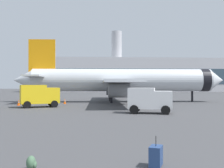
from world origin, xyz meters
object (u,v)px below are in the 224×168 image
Objects in this scene: traveller_backpack at (31,163)px; safety_cone_mid at (65,101)px; safety_cone_near at (19,103)px; airplane_at_gate at (121,80)px; service_truck at (39,95)px; cargo_van at (149,99)px; rolling_suitcase at (156,156)px.

safety_cone_mid is at bearing 94.06° from traveller_backpack.
safety_cone_mid is (6.12, 2.93, -0.03)m from safety_cone_near.
service_truck is at bearing -139.00° from airplane_at_gate.
service_truck is at bearing -42.97° from safety_cone_near.
cargo_van reaches higher than rolling_suitcase.
traveller_backpack is (-7.79, -18.06, -1.22)m from cargo_van.
safety_cone_near is at bearing -155.55° from airplane_at_gate.
service_truck reaches higher than safety_cone_near.
service_truck is 6.26× the size of safety_cone_near.
airplane_at_gate is 74.29× the size of traveller_backpack.
service_truck is 10.96× the size of traveller_backpack.
cargo_van is (12.75, -8.43, -0.16)m from service_truck.
service_truck is 4.92m from safety_cone_near.
airplane_at_gate is at bearing 24.45° from safety_cone_near.
traveller_backpack is at bearing -79.41° from service_truck.
cargo_van is 9.92× the size of traveller_backpack.
service_truck is at bearing -113.07° from safety_cone_mid.
service_truck is at bearing 100.59° from traveller_backpack.
service_truck is 6.83m from safety_cone_mid.
airplane_at_gate is 15.60m from service_truck.
safety_cone_mid is 0.71× the size of rolling_suitcase.
cargo_van is at bearing 66.65° from traveller_backpack.
traveller_backpack is at bearing -85.94° from safety_cone_mid.
safety_cone_mid is at bearing 101.55° from rolling_suitcase.
airplane_at_gate is 37.40m from traveller_backpack.
cargo_van is 18.37m from rolling_suitcase.
traveller_backpack is (-6.72, -36.63, -3.42)m from airplane_at_gate.
safety_cone_near is 0.76× the size of rolling_suitcase.
rolling_suitcase is 2.29× the size of traveller_backpack.
service_truck reaches higher than safety_cone_mid.
cargo_van is 6.10× the size of safety_cone_mid.
airplane_at_gate reaches higher than traveller_backpack.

